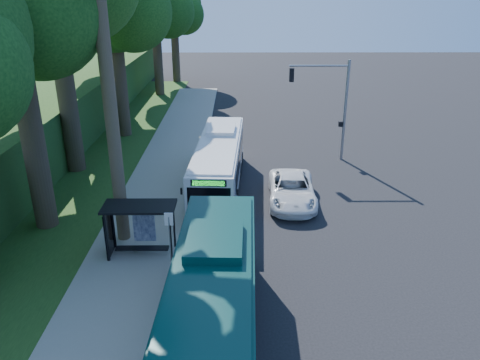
{
  "coord_description": "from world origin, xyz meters",
  "views": [
    {
      "loc": [
        -2.69,
        -21.57,
        11.4
      ],
      "look_at": [
        -2.53,
        1.0,
        2.1
      ],
      "focal_mm": 35.0,
      "sensor_mm": 36.0,
      "label": 1
    }
  ],
  "objects_px": {
    "bus_shelter": "(135,219)",
    "white_bus": "(219,163)",
    "pickup": "(292,190)",
    "teal_bus": "(211,322)"
  },
  "relations": [
    {
      "from": "bus_shelter",
      "to": "white_bus",
      "type": "xyz_separation_m",
      "value": [
        3.51,
        7.58,
        -0.15
      ]
    },
    {
      "from": "pickup",
      "to": "bus_shelter",
      "type": "bearing_deg",
      "value": -141.26
    },
    {
      "from": "teal_bus",
      "to": "pickup",
      "type": "height_order",
      "value": "teal_bus"
    },
    {
      "from": "bus_shelter",
      "to": "teal_bus",
      "type": "relative_size",
      "value": 0.25
    },
    {
      "from": "bus_shelter",
      "to": "pickup",
      "type": "xyz_separation_m",
      "value": [
        7.7,
        5.59,
        -1.04
      ]
    },
    {
      "from": "bus_shelter",
      "to": "white_bus",
      "type": "distance_m",
      "value": 8.36
    },
    {
      "from": "pickup",
      "to": "white_bus",
      "type": "bearing_deg",
      "value": 157.29
    },
    {
      "from": "white_bus",
      "to": "pickup",
      "type": "xyz_separation_m",
      "value": [
        4.18,
        -1.99,
        -0.88
      ]
    },
    {
      "from": "bus_shelter",
      "to": "pickup",
      "type": "bearing_deg",
      "value": 35.98
    },
    {
      "from": "teal_bus",
      "to": "white_bus",
      "type": "bearing_deg",
      "value": 92.67
    }
  ]
}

